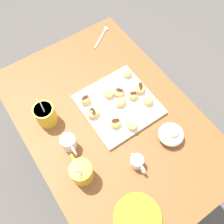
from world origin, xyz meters
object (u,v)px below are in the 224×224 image
at_px(chocolate_sauce_pitcher, 137,162).
at_px(beignet_9, 133,95).
at_px(beignet_7, 119,92).
at_px(pastry_plate_square, 119,105).
at_px(coffee_mug_mustard_right, 45,114).
at_px(beignet_6, 148,100).
at_px(beignet_3, 116,122).
at_px(coffee_mug_mustard_left, 81,172).
at_px(beignet_2, 140,88).
at_px(beignet_5, 127,73).
at_px(cream_pitcher_white, 69,143).
at_px(beignet_8, 93,113).
at_px(ice_cream_bowl, 171,134).
at_px(beignet_1, 132,125).
at_px(beignet_0, 121,102).
at_px(saucer_orange_left, 137,217).
at_px(beignet_10, 85,100).
at_px(beignet_4, 108,93).
at_px(dining_table, 110,131).

height_order(chocolate_sauce_pitcher, beignet_9, chocolate_sauce_pitcher).
bearing_deg(beignet_7, pastry_plate_square, 143.01).
xyz_separation_m(coffee_mug_mustard_right, beignet_6, (-0.18, -0.40, -0.02)).
bearing_deg(beignet_6, beignet_3, 92.31).
height_order(pastry_plate_square, coffee_mug_mustard_left, coffee_mug_mustard_left).
height_order(beignet_2, beignet_5, beignet_2).
relative_size(cream_pitcher_white, beignet_8, 1.96).
relative_size(ice_cream_bowl, beignet_3, 2.00).
bearing_deg(beignet_9, beignet_5, -24.43).
distance_m(beignet_1, beignet_5, 0.26).
distance_m(beignet_0, beignet_1, 0.12).
distance_m(coffee_mug_mustard_left, saucer_orange_left, 0.26).
distance_m(cream_pitcher_white, beignet_10, 0.21).
bearing_deg(coffee_mug_mustard_left, beignet_4, -49.61).
height_order(cream_pitcher_white, ice_cream_bowl, ice_cream_bowl).
height_order(beignet_3, beignet_8, beignet_8).
bearing_deg(pastry_plate_square, ice_cream_bowl, -160.11).
xyz_separation_m(pastry_plate_square, beignet_2, (0.00, -0.12, 0.03)).
bearing_deg(beignet_9, beignet_0, 87.85).
height_order(saucer_orange_left, beignet_5, beignet_5).
bearing_deg(dining_table, cream_pitcher_white, 93.42).
bearing_deg(beignet_2, beignet_0, 94.69).
xyz_separation_m(beignet_1, beignet_2, (0.12, -0.14, 0.00)).
bearing_deg(beignet_3, coffee_mug_mustard_right, 49.88).
relative_size(coffee_mug_mustard_right, beignet_1, 2.80).
relative_size(dining_table, beignet_8, 19.48).
xyz_separation_m(coffee_mug_mustard_right, beignet_10, (-0.03, -0.18, -0.02)).
distance_m(beignet_6, beignet_9, 0.07).
bearing_deg(beignet_5, beignet_2, 179.13).
relative_size(beignet_0, beignet_9, 1.16).
bearing_deg(beignet_10, beignet_8, 174.73).
bearing_deg(pastry_plate_square, beignet_1, 170.78).
xyz_separation_m(beignet_0, beignet_8, (0.02, 0.13, 0.00)).
bearing_deg(beignet_1, beignet_0, -12.69).
height_order(dining_table, beignet_8, beignet_8).
bearing_deg(beignet_4, beignet_1, 178.01).
bearing_deg(beignet_6, beignet_10, 55.29).
relative_size(saucer_orange_left, beignet_1, 3.23).
xyz_separation_m(coffee_mug_mustard_left, beignet_4, (0.24, -0.28, -0.02)).
xyz_separation_m(beignet_6, beignet_7, (0.11, 0.08, -0.01)).
xyz_separation_m(dining_table, chocolate_sauce_pitcher, (-0.22, 0.03, 0.17)).
xyz_separation_m(cream_pitcher_white, beignet_3, (-0.03, -0.21, -0.01)).
relative_size(coffee_mug_mustard_right, beignet_5, 3.50).
distance_m(pastry_plate_square, beignet_5, 0.16).
bearing_deg(beignet_8, chocolate_sauce_pitcher, -174.31).
height_order(pastry_plate_square, beignet_5, beignet_5).
height_order(coffee_mug_mustard_left, beignet_0, coffee_mug_mustard_left).
distance_m(coffee_mug_mustard_right, saucer_orange_left, 0.54).
relative_size(coffee_mug_mustard_right, cream_pitcher_white, 1.45).
relative_size(dining_table, beignet_6, 20.22).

